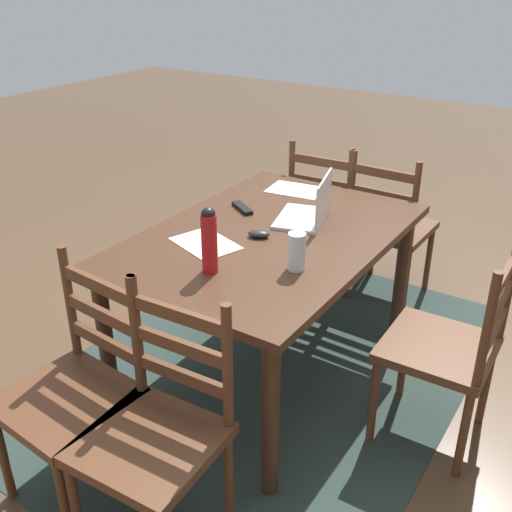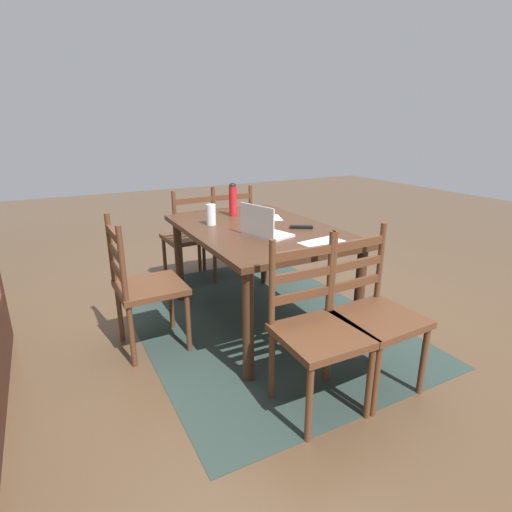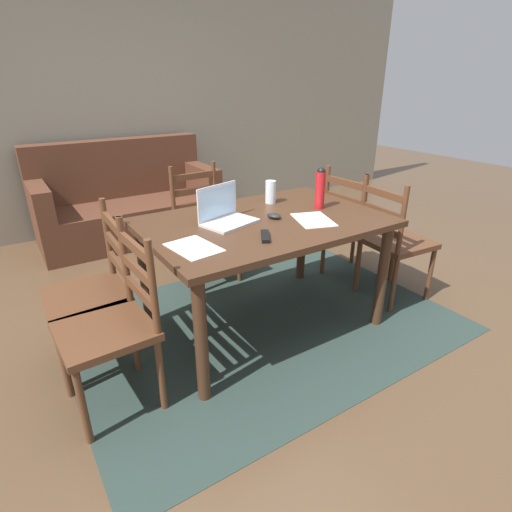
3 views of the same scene
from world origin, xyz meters
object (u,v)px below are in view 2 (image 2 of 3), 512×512
object	(u,v)px
chair_left_far	(317,330)
water_bottle	(233,199)
chair_far_head	(144,287)
dining_table	(258,239)
chair_left_near	(373,314)
computer_mouse	(256,223)
tv_remote	(301,227)
chair_right_near	(227,232)
laptop	(263,228)
chair_right_far	(189,237)
drinking_glass	(211,215)

from	to	relation	value
chair_left_far	water_bottle	size ratio (longest dim) A/B	3.41
chair_far_head	dining_table	bearing A→B (deg)	-89.95
chair_left_near	water_bottle	distance (m)	1.57
computer_mouse	tv_remote	size ratio (longest dim) A/B	0.59
chair_left_near	chair_right_near	distance (m)	2.08
chair_far_head	laptop	xyz separation A→B (m)	(-0.23, -0.79, 0.37)
chair_left_far	chair_far_head	distance (m)	1.24
computer_mouse	tv_remote	xyz separation A→B (m)	(-0.24, -0.25, -0.01)
chair_left_near	water_bottle	xyz separation A→B (m)	(1.49, 0.20, 0.45)
chair_right_near	computer_mouse	bearing A→B (deg)	169.34
chair_right_near	computer_mouse	distance (m)	1.05
chair_right_far	laptop	distance (m)	1.33
laptop	computer_mouse	xyz separation A→B (m)	(0.30, -0.11, -0.04)
chair_right_far	computer_mouse	bearing A→B (deg)	-167.41
chair_far_head	water_bottle	world-z (taller)	water_bottle
chair_right_far	chair_right_near	distance (m)	0.40
chair_far_head	tv_remote	bearing A→B (deg)	-98.55
dining_table	laptop	xyz separation A→B (m)	(-0.23, 0.09, 0.15)
chair_left_far	tv_remote	xyz separation A→B (m)	(0.87, -0.47, 0.32)
chair_left_near	water_bottle	size ratio (longest dim) A/B	3.41
chair_left_near	laptop	world-z (taller)	laptop
dining_table	chair_far_head	xyz separation A→B (m)	(-0.00, 0.88, -0.22)
chair_right_near	laptop	world-z (taller)	laptop
chair_far_head	chair_right_far	bearing A→B (deg)	-33.10
chair_left_far	drinking_glass	distance (m)	1.34
chair_left_near	laptop	size ratio (longest dim) A/B	2.58
chair_right_far	drinking_glass	distance (m)	0.89
dining_table	chair_right_near	distance (m)	1.08
chair_right_far	tv_remote	xyz separation A→B (m)	(-1.21, -0.47, 0.32)
dining_table	computer_mouse	size ratio (longest dim) A/B	15.04
dining_table	laptop	size ratio (longest dim) A/B	4.08
chair_right_near	water_bottle	distance (m)	0.77
drinking_glass	laptop	bearing A→B (deg)	-158.11
tv_remote	chair_left_near	bearing A→B (deg)	27.07
drinking_glass	tv_remote	bearing A→B (deg)	-127.14
chair_far_head	water_bottle	size ratio (longest dim) A/B	3.41
chair_right_far	drinking_glass	world-z (taller)	chair_right_far
chair_far_head	computer_mouse	xyz separation A→B (m)	(0.06, -0.90, 0.33)
chair_right_far	chair_left_far	bearing A→B (deg)	179.97
chair_right_near	drinking_glass	world-z (taller)	chair_right_near
chair_left_near	water_bottle	world-z (taller)	water_bottle
chair_right_near	drinking_glass	size ratio (longest dim) A/B	5.96
water_bottle	chair_left_far	bearing A→B (deg)	172.10
chair_right_far	chair_far_head	xyz separation A→B (m)	(-1.04, 0.68, 0.00)
dining_table	chair_left_far	xyz separation A→B (m)	(-1.04, 0.20, -0.22)
chair_far_head	tv_remote	xyz separation A→B (m)	(-0.17, -1.15, 0.32)
dining_table	chair_far_head	size ratio (longest dim) A/B	1.58
drinking_glass	chair_far_head	bearing A→B (deg)	112.22
dining_table	computer_mouse	xyz separation A→B (m)	(0.06, -0.02, 0.11)
drinking_glass	computer_mouse	world-z (taller)	drinking_glass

